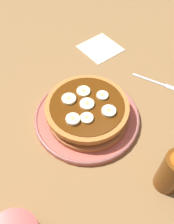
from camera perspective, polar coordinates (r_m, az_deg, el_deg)
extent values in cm
cube|color=olive|center=(61.08, 0.00, -2.36)|extent=(140.00, 140.00, 3.00)
cylinder|color=#CC594C|center=(59.36, 0.00, -1.21)|extent=(25.39, 25.39, 1.20)
torus|color=#965750|center=(59.02, 0.00, -0.97)|extent=(25.47, 25.47, 0.84)
cylinder|color=#AA6338|center=(57.91, -0.02, -1.01)|extent=(19.25, 19.25, 1.39)
cylinder|color=#AF7733|center=(56.98, -0.01, 0.07)|extent=(18.22, 18.22, 1.39)
cylinder|color=#C17435|center=(56.05, -0.21, 1.16)|extent=(19.43, 19.43, 1.39)
cylinder|color=#592B0A|center=(55.49, 0.00, 1.72)|extent=(17.20, 17.20, 0.16)
cylinder|color=#F9E4BA|center=(55.36, -0.06, 1.97)|extent=(3.36, 3.36, 0.67)
cylinder|color=tan|center=(55.07, -0.06, 2.22)|extent=(0.94, 0.94, 0.08)
cylinder|color=#FDF1B3|center=(57.78, -0.84, 4.85)|extent=(3.25, 3.25, 0.66)
cylinder|color=tan|center=(57.50, -0.84, 5.09)|extent=(0.91, 0.91, 0.08)
cylinder|color=#ECEABF|center=(56.91, 3.74, 3.72)|extent=(2.79, 2.79, 0.66)
cylinder|color=tan|center=(56.63, 3.76, 3.96)|extent=(0.78, 0.78, 0.08)
cylinder|color=beige|center=(56.33, -4.26, 3.04)|extent=(3.35, 3.35, 0.74)
cylinder|color=tan|center=(56.01, -4.28, 3.31)|extent=(0.94, 0.94, 0.08)
cylinder|color=beige|center=(54.16, 5.10, 0.19)|extent=(3.25, 3.25, 0.80)
cylinder|color=tan|center=(53.81, 5.14, 0.47)|extent=(0.91, 0.91, 0.08)
cylinder|color=#EFEFBF|center=(52.88, -0.06, -1.46)|extent=(2.91, 2.91, 0.69)
cylinder|color=tan|center=(52.57, -0.06, -1.21)|extent=(0.82, 0.82, 0.08)
cylinder|color=#F8E6B7|center=(52.63, -3.32, -1.75)|extent=(3.13, 3.13, 0.94)
cylinder|color=tan|center=(52.21, -3.35, -1.43)|extent=(0.88, 0.88, 0.08)
cube|color=beige|center=(78.59, 3.12, 14.74)|extent=(11.67, 11.67, 0.30)
cube|color=silver|center=(70.25, 14.26, 7.39)|extent=(4.93, 8.79, 0.50)
cube|color=silver|center=(69.87, 19.22, 5.41)|extent=(2.71, 3.69, 0.50)
cylinder|color=brown|center=(49.92, 19.29, -13.21)|extent=(5.04, 5.04, 10.55)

